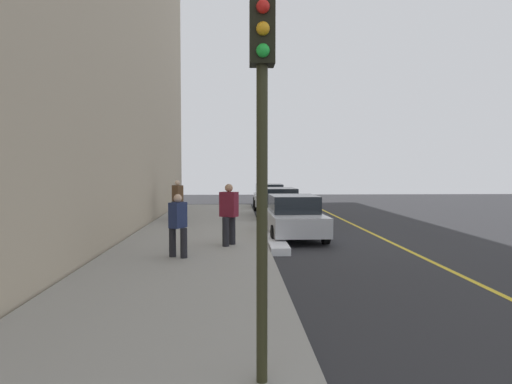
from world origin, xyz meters
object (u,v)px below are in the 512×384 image
object	(u,v)px
parked_car_white	(269,196)
pedestrian_navy_coat	(178,224)
parked_car_silver	(294,217)
traffic_light_pole	(262,124)
rolling_suitcase	(175,213)
pedestrian_brown_coat	(178,199)
pedestrian_burgundy_coat	(229,213)
parked_car_charcoal	(279,204)

from	to	relation	value
parked_car_white	pedestrian_navy_coat	xyz separation A→B (m)	(16.44, -3.56, 0.27)
parked_car_silver	traffic_light_pole	world-z (taller)	traffic_light_pole
traffic_light_pole	rolling_suitcase	xyz separation A→B (m)	(-16.68, -3.04, -2.53)
rolling_suitcase	parked_car_white	bearing A→B (deg)	145.57
parked_car_silver	pedestrian_brown_coat	world-z (taller)	pedestrian_brown_coat
pedestrian_burgundy_coat	traffic_light_pole	world-z (taller)	traffic_light_pole
traffic_light_pole	pedestrian_brown_coat	bearing A→B (deg)	-169.98
pedestrian_navy_coat	rolling_suitcase	size ratio (longest dim) A/B	1.90
pedestrian_brown_coat	pedestrian_burgundy_coat	size ratio (longest dim) A/B	0.97
pedestrian_brown_coat	traffic_light_pole	bearing A→B (deg)	10.02
parked_car_charcoal	pedestrian_brown_coat	bearing A→B (deg)	-72.25
pedestrian_burgundy_coat	pedestrian_brown_coat	bearing A→B (deg)	-161.46
pedestrian_brown_coat	parked_car_silver	bearing A→B (deg)	44.55
parked_car_white	pedestrian_brown_coat	size ratio (longest dim) A/B	2.33
pedestrian_burgundy_coat	traffic_light_pole	xyz separation A→B (m)	(9.14, 0.48, 1.80)
pedestrian_navy_coat	pedestrian_brown_coat	size ratio (longest dim) A/B	0.92
parked_car_white	parked_car_charcoal	distance (m)	5.90
parked_car_charcoal	pedestrian_navy_coat	xyz separation A→B (m)	(10.54, -3.61, 0.27)
parked_car_white	pedestrian_navy_coat	distance (m)	16.82
pedestrian_burgundy_coat	parked_car_charcoal	bearing A→B (deg)	165.06
parked_car_white	pedestrian_navy_coat	size ratio (longest dim) A/B	2.53
parked_car_silver	rolling_suitcase	world-z (taller)	parked_car_silver
parked_car_charcoal	pedestrian_brown_coat	size ratio (longest dim) A/B	2.61
parked_car_silver	traffic_light_pole	bearing A→B (deg)	-8.81
parked_car_charcoal	pedestrian_burgundy_coat	xyz separation A→B (m)	(8.67, -2.31, 0.38)
traffic_light_pole	pedestrian_navy_coat	bearing A→B (deg)	-166.27
pedestrian_burgundy_coat	rolling_suitcase	xyz separation A→B (m)	(-7.54, -2.56, -0.73)
parked_car_white	parked_car_charcoal	world-z (taller)	same
pedestrian_navy_coat	pedestrian_burgundy_coat	world-z (taller)	pedestrian_burgundy_coat
parked_car_silver	pedestrian_burgundy_coat	world-z (taller)	pedestrian_burgundy_coat
pedestrian_navy_coat	traffic_light_pole	distance (m)	7.72
pedestrian_navy_coat	traffic_light_pole	size ratio (longest dim) A/B	0.40
parked_car_white	parked_car_silver	world-z (taller)	same
pedestrian_burgundy_coat	rolling_suitcase	size ratio (longest dim) A/B	2.13
parked_car_charcoal	pedestrian_burgundy_coat	world-z (taller)	pedestrian_burgundy_coat
pedestrian_navy_coat	pedestrian_burgundy_coat	xyz separation A→B (m)	(-1.87, 1.30, 0.11)
parked_car_white	parked_car_charcoal	size ratio (longest dim) A/B	0.89
traffic_light_pole	rolling_suitcase	bearing A→B (deg)	-169.68
parked_car_silver	pedestrian_burgundy_coat	xyz separation A→B (m)	(2.42, -2.27, 0.38)
parked_car_silver	pedestrian_burgundy_coat	bearing A→B (deg)	-43.22
parked_car_white	pedestrian_brown_coat	xyz separation A→B (m)	(7.41, -4.66, 0.35)
parked_car_silver	pedestrian_navy_coat	xyz separation A→B (m)	(4.29, -3.57, 0.27)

